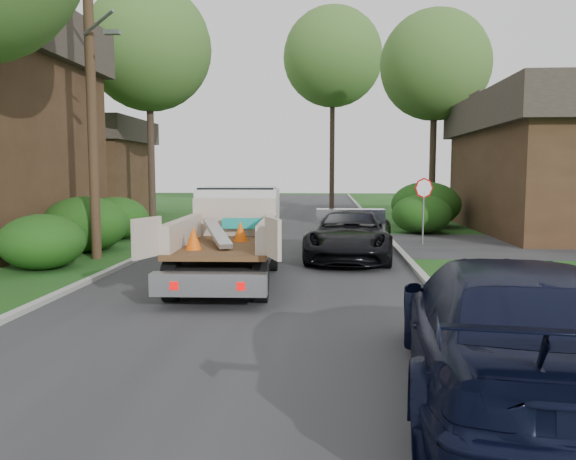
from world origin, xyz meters
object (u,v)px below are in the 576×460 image
(navy_suv, at_px, (508,329))
(house_left_far, at_px, (82,166))
(utility_pole, at_px, (91,89))
(black_pickup, at_px, (351,235))
(tree_left_far, at_px, (149,48))
(tree_center_far, at_px, (333,57))
(flatbed_truck, at_px, (234,229))
(tree_right_far, at_px, (435,66))
(stop_sign, at_px, (424,197))

(navy_suv, bearing_deg, house_left_far, -50.65)
(utility_pole, distance_m, black_pickup, 9.05)
(tree_left_far, bearing_deg, tree_center_far, 53.84)
(utility_pole, height_order, house_left_far, utility_pole)
(black_pickup, bearing_deg, house_left_far, 139.20)
(house_left_far, height_order, flatbed_truck, house_left_far)
(utility_pole, height_order, tree_center_far, tree_center_far)
(tree_right_far, distance_m, black_pickup, 17.28)
(tree_right_far, relative_size, tree_center_far, 0.79)
(flatbed_truck, height_order, black_pickup, flatbed_truck)
(flatbed_truck, xyz_separation_m, black_pickup, (3.12, 3.08, -0.49))
(tree_left_far, height_order, black_pickup, tree_left_far)
(tree_left_far, bearing_deg, stop_sign, -32.21)
(tree_center_far, xyz_separation_m, black_pickup, (0.40, -24.59, -10.23))
(house_left_far, relative_size, tree_center_far, 0.52)
(flatbed_truck, bearing_deg, tree_left_far, 112.75)
(utility_pole, distance_m, tree_left_far, 12.77)
(tree_left_far, distance_m, black_pickup, 17.32)
(tree_left_far, xyz_separation_m, black_pickup, (9.90, -11.59, -8.23))
(house_left_far, bearing_deg, tree_center_far, 27.30)
(house_left_far, height_order, black_pickup, house_left_far)
(tree_right_far, height_order, flatbed_truck, tree_right_far)
(stop_sign, relative_size, house_left_far, 0.33)
(flatbed_truck, bearing_deg, black_pickup, 42.56)
(house_left_far, bearing_deg, tree_right_far, -5.44)
(stop_sign, xyz_separation_m, tree_center_far, (-3.20, 21.00, 9.20))
(tree_right_far, bearing_deg, flatbed_truck, -114.95)
(navy_suv, bearing_deg, utility_pole, -40.93)
(tree_right_far, xyz_separation_m, navy_suv, (-3.70, -25.29, -7.63))
(flatbed_truck, distance_m, navy_suv, 8.87)
(tree_left_far, height_order, tree_right_far, tree_left_far)
(house_left_far, distance_m, tree_right_far, 21.78)
(tree_right_far, relative_size, flatbed_truck, 1.89)
(house_left_far, bearing_deg, navy_suv, -57.63)
(black_pickup, bearing_deg, navy_suv, -77.12)
(stop_sign, distance_m, tree_right_far, 13.08)
(stop_sign, relative_size, tree_right_far, 0.22)
(tree_right_far, xyz_separation_m, tree_center_far, (-5.50, 10.00, 2.50))
(tree_left_far, bearing_deg, utility_pole, -80.46)
(house_left_far, xyz_separation_m, navy_suv, (17.30, -27.29, -2.20))
(house_left_far, relative_size, navy_suv, 1.29)
(tree_center_far, bearing_deg, tree_right_far, -61.19)
(tree_right_far, bearing_deg, tree_center_far, 118.81)
(flatbed_truck, bearing_deg, utility_pole, 148.82)
(house_left_far, relative_size, black_pickup, 1.40)
(stop_sign, bearing_deg, black_pickup, -127.94)
(house_left_far, bearing_deg, black_pickup, -46.22)
(tree_left_far, height_order, flatbed_truck, tree_left_far)
(stop_sign, distance_m, tree_center_far, 23.15)
(stop_sign, xyz_separation_m, tree_right_far, (2.30, 11.00, 6.70))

